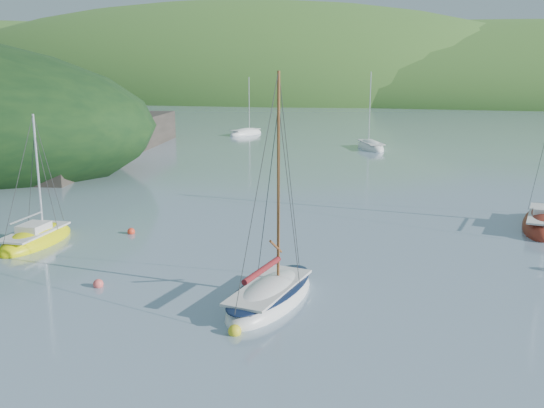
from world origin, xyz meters
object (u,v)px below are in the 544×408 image
(sailboat_yellow, at_px, (36,240))
(daysailer_white, at_px, (270,296))
(distant_sloop_c, at_px, (246,134))
(distant_sloop_a, at_px, (371,147))

(sailboat_yellow, bearing_deg, daysailer_white, -20.10)
(sailboat_yellow, height_order, distant_sloop_c, distant_sloop_c)
(daysailer_white, bearing_deg, sailboat_yellow, 171.44)
(distant_sloop_c, bearing_deg, daysailer_white, -47.21)
(sailboat_yellow, xyz_separation_m, distant_sloop_a, (12.53, 42.97, -0.01))
(distant_sloop_a, distance_m, distant_sloop_c, 20.69)
(daysailer_white, xyz_separation_m, distant_sloop_a, (-1.92, 47.37, -0.06))
(daysailer_white, relative_size, distant_sloop_a, 1.04)
(daysailer_white, xyz_separation_m, sailboat_yellow, (-14.45, 4.40, -0.05))
(daysailer_white, distance_m, distant_sloop_a, 47.41)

